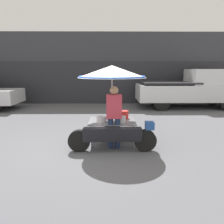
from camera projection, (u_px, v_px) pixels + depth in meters
The scene contains 5 objects.
ground_plane at pixel (90, 146), 5.77m from camera, with size 36.00×36.00×0.00m, color #56565B.
shopfront_building at pixel (101, 69), 13.37m from camera, with size 28.00×2.06×4.01m.
vendor_motorcycle_cart at pixel (112, 84), 5.66m from camera, with size 2.17×1.79×2.09m.
vendor_person at pixel (114, 114), 5.46m from camera, with size 0.38×0.22×1.59m.
pickup_truck at pixel (192, 89), 11.23m from camera, with size 5.36×1.91×1.98m.
Camera 1 is at (0.51, -5.49, 2.02)m, focal length 35.00 mm.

